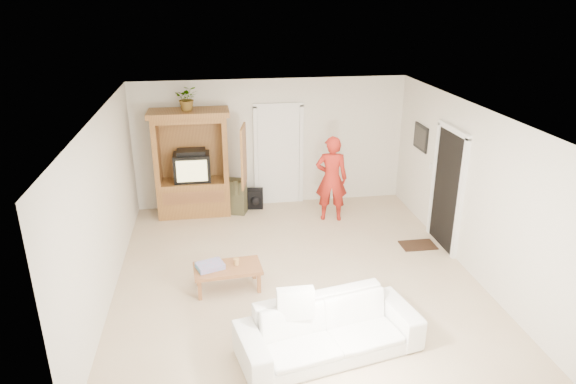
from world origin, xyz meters
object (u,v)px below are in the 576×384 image
(sofa, at_px, (329,329))
(coffee_table, at_px, (228,270))
(man, at_px, (331,179))
(armoire, at_px, (194,170))

(sofa, relative_size, coffee_table, 2.16)
(man, xyz_separation_m, coffee_table, (-2.09, -2.27, -0.52))
(sofa, bearing_deg, armoire, 98.21)
(armoire, xyz_separation_m, man, (2.61, -0.70, -0.07))
(sofa, height_order, coffee_table, sofa)
(armoire, relative_size, coffee_table, 2.04)
(coffee_table, bearing_deg, man, 42.95)
(man, xyz_separation_m, sofa, (-0.93, -3.91, -0.51))
(man, relative_size, sofa, 0.75)
(armoire, distance_m, coffee_table, 3.07)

